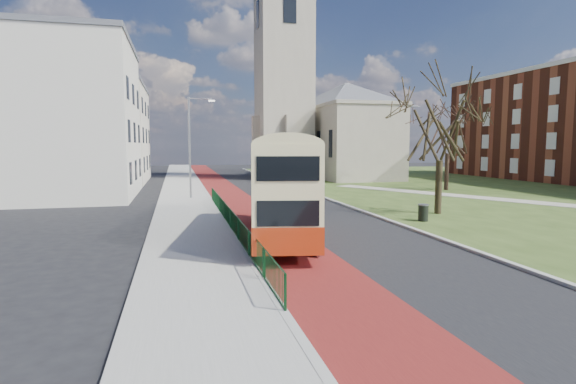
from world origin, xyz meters
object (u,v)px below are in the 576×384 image
object	(u,v)px
streetlamp	(192,142)
winter_tree_far	(448,124)
bus	(282,183)
litter_bin	(423,213)
winter_tree_near	(441,118)

from	to	relation	value
streetlamp	winter_tree_far	bearing A→B (deg)	3.04
bus	litter_bin	bearing A→B (deg)	26.33
winter_tree_near	winter_tree_far	size ratio (longest dim) A/B	0.95
winter_tree_near	litter_bin	bearing A→B (deg)	-136.24
streetlamp	winter_tree_near	xyz separation A→B (m)	(14.75, -11.87, 1.43)
bus	litter_bin	distance (m)	9.41
bus	litter_bin	world-z (taller)	bus
winter_tree_near	litter_bin	size ratio (longest dim) A/B	8.98
bus	winter_tree_far	bearing A→B (deg)	52.01
bus	winter_tree_near	distance (m)	12.67
bus	litter_bin	xyz separation A→B (m)	(8.84, 2.44, -2.09)
winter_tree_near	litter_bin	distance (m)	6.42
bus	winter_tree_near	bearing A→B (deg)	33.75
litter_bin	streetlamp	bearing A→B (deg)	131.08
streetlamp	winter_tree_far	xyz separation A→B (m)	(23.98, 1.27, 1.72)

